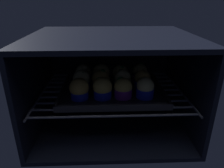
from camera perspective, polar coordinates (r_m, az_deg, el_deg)
name	(u,v)px	position (r cm, az deg, el deg)	size (l,w,h in cm)	color
oven_cavity	(111,79)	(84.53, -0.16, 1.40)	(59.00, 47.00, 37.00)	black
oven_rack	(112,91)	(81.95, -0.04, -1.89)	(54.80, 42.00, 0.80)	#444756
baking_tray	(112,90)	(80.05, 0.00, -1.66)	(38.33, 30.61, 2.20)	black
muffin_row0_col0	(79,89)	(72.04, -9.01, -1.47)	(6.80, 6.80, 7.38)	#1928B7
muffin_row0_col1	(102,88)	(71.63, -2.64, -1.24)	(6.71, 6.71, 7.47)	#1928B7
muffin_row0_col2	(123,88)	(72.07, 3.05, -1.23)	(6.34, 6.34, 7.30)	#7A238C
muffin_row0_col3	(145,88)	(72.89, 9.13, -1.16)	(6.20, 6.20, 7.30)	#1928B7
muffin_row1_col0	(82,80)	(78.85, -8.39, 0.99)	(6.50, 6.50, 7.78)	#1928B7
muffin_row1_col1	(101,81)	(78.19, -3.06, 0.94)	(6.73, 6.73, 8.06)	#1928B7
muffin_row1_col2	(123,80)	(78.45, 2.95, 1.08)	(6.25, 6.25, 7.84)	silver
muffin_row1_col3	(142,80)	(79.52, 8.37, 1.00)	(6.20, 6.20, 7.47)	#1928B7
muffin_row2_col0	(83,74)	(86.08, -7.95, 2.80)	(6.20, 6.20, 7.55)	#1928B7
muffin_row2_col1	(101,74)	(85.41, -2.94, 2.85)	(6.74, 6.74, 7.69)	#1928B7
muffin_row2_col2	(121,74)	(85.70, 2.38, 2.72)	(6.57, 6.57, 7.22)	#0C8C84
muffin_row2_col3	(140,73)	(87.15, 7.66, 3.02)	(6.20, 6.20, 7.64)	#7A238C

